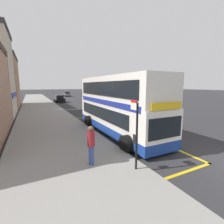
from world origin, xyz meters
TOP-DOWN VIEW (x-y plane):
  - ground_plane at (0.00, 32.00)m, footprint 260.00×260.00m
  - pavement_near at (-7.00, 32.00)m, footprint 6.00×76.00m
  - double_decker_bus at (-2.46, 6.86)m, footprint 3.22×10.43m
  - bus_bay_markings at (-2.44, 7.01)m, footprint 3.11×13.80m
  - bus_stop_sign at (-4.56, 1.26)m, footprint 0.09×0.51m
  - parked_car_grey_across at (2.91, 52.77)m, footprint 2.09×4.20m
  - parked_car_black_distant at (-2.64, 33.54)m, footprint 2.09×4.20m
  - parked_car_maroon_ahead at (4.99, 32.51)m, footprint 2.09×4.20m
  - pedestrian_waiting_near_sign at (-6.14, 2.46)m, footprint 0.34×0.34m

SIDE VIEW (x-z plane):
  - ground_plane at x=0.00m, z-range 0.00..0.00m
  - bus_bay_markings at x=-2.44m, z-range 0.00..0.01m
  - pavement_near at x=-7.00m, z-range 0.00..0.14m
  - parked_car_grey_across at x=2.91m, z-range -0.01..1.61m
  - parked_car_black_distant at x=-2.64m, z-range -0.01..1.61m
  - parked_car_maroon_ahead at x=4.99m, z-range -0.01..1.61m
  - pedestrian_waiting_near_sign at x=-6.14m, z-range 0.23..2.03m
  - bus_stop_sign at x=-4.56m, z-range 0.37..3.34m
  - double_decker_bus at x=-2.46m, z-range -0.14..4.26m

